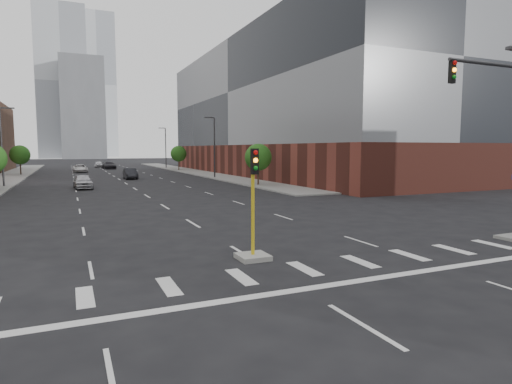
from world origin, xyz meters
TOP-DOWN VIEW (x-y plane):
  - ground at (0.00, 0.00)m, footprint 400.00×400.00m
  - sidewalk_left_far at (-15.00, 74.00)m, footprint 5.00×92.00m
  - sidewalk_right_far at (15.00, 74.00)m, footprint 5.00×92.00m
  - building_right_main at (29.50, 60.00)m, footprint 24.00×70.00m
  - tower_left at (-8.00, 220.00)m, footprint 22.00×22.00m
  - tower_right at (10.00, 260.00)m, footprint 20.00×20.00m
  - tower_mid at (0.00, 200.00)m, footprint 18.00×18.00m
  - median_traffic_signal at (0.00, 8.97)m, footprint 1.20×1.20m
  - mast_arm_signal at (12.61, 7.50)m, footprint 5.12×0.90m
  - streetlight_right_a at (13.41, 55.00)m, footprint 1.60×0.22m
  - streetlight_right_b at (13.41, 90.00)m, footprint 1.60×0.22m
  - streetlight_left at (-13.41, 50.00)m, footprint 1.60×0.22m
  - tree_left_far at (-14.00, 75.00)m, footprint 3.20×3.20m
  - tree_right_near at (14.00, 40.00)m, footprint 3.20×3.20m
  - tree_right_far at (14.00, 80.00)m, footprint 3.20×3.20m
  - car_near_left at (-5.24, 44.37)m, footprint 2.12×4.82m
  - car_mid_right at (1.60, 58.19)m, footprint 1.69×4.79m
  - car_far_left at (-4.67, 80.36)m, footprint 2.61×5.40m
  - car_deep_right at (1.50, 92.48)m, footprint 2.84×5.81m
  - car_distant at (-0.18, 101.09)m, footprint 1.86×4.41m

SIDE VIEW (x-z plane):
  - ground at x=0.00m, z-range 0.00..0.00m
  - sidewalk_left_far at x=-15.00m, z-range 0.00..0.15m
  - sidewalk_right_far at x=15.00m, z-range 0.00..0.15m
  - car_far_left at x=-4.67m, z-range 0.00..1.48m
  - car_distant at x=-0.18m, z-range 0.00..1.49m
  - car_mid_right at x=1.60m, z-range 0.00..1.58m
  - car_near_left at x=-5.24m, z-range 0.00..1.61m
  - car_deep_right at x=1.50m, z-range 0.00..1.63m
  - median_traffic_signal at x=0.00m, z-range -1.23..3.17m
  - tree_left_far at x=-14.00m, z-range 0.97..5.82m
  - tree_right_near at x=14.00m, z-range 0.97..5.82m
  - tree_right_far at x=14.00m, z-range 0.97..5.82m
  - streetlight_right_a at x=13.41m, z-range 0.47..9.55m
  - streetlight_right_b at x=13.41m, z-range 0.47..9.55m
  - streetlight_left at x=-13.41m, z-range 0.47..9.55m
  - mast_arm_signal at x=12.61m, z-range 1.11..10.18m
  - building_right_main at x=29.50m, z-range 0.00..22.00m
  - tower_mid at x=0.00m, z-range 0.00..44.00m
  - tower_left at x=-8.00m, z-range 0.00..70.00m
  - tower_right at x=10.00m, z-range 0.00..80.00m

